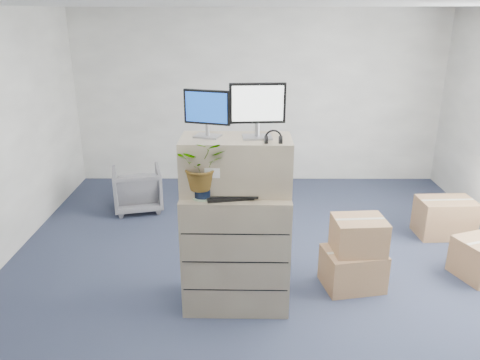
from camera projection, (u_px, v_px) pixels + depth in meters
name	position (u px, v px, depth m)	size (l,w,h in m)	color
ground	(269.00, 293.00, 4.83)	(7.00, 7.00, 0.00)	#232940
wall_back	(259.00, 98.00, 7.65)	(6.00, 0.02, 2.80)	#B5B3AC
filing_cabinet_lower	(236.00, 248.00, 4.51)	(1.00, 0.61, 1.17)	gray
filing_cabinet_upper	(236.00, 164.00, 4.28)	(1.00, 0.50, 0.50)	gray
monitor_left	(207.00, 111.00, 4.14)	(0.42, 0.22, 0.42)	#99999E
monitor_right	(257.00, 108.00, 4.09)	(0.50, 0.21, 0.49)	#99999E
headphones	(273.00, 138.00, 4.02)	(0.15, 0.15, 0.02)	black
keyboard	(233.00, 196.00, 4.18)	(0.49, 0.20, 0.03)	black
mouse	(273.00, 195.00, 4.19)	(0.10, 0.07, 0.04)	silver
water_bottle	(240.00, 176.00, 4.33)	(0.07, 0.07, 0.26)	gray
phone_dock	(235.00, 185.00, 4.35)	(0.07, 0.05, 0.14)	silver
external_drive	(275.00, 184.00, 4.41)	(0.24, 0.18, 0.07)	black
tissue_box	(277.00, 177.00, 4.33)	(0.28, 0.14, 0.10)	#438EE5
potted_plant	(202.00, 171.00, 4.09)	(0.41, 0.46, 0.44)	#8FAA89
office_chair	(137.00, 187.00, 6.76)	(0.67, 0.62, 0.69)	#56565A
cardboard_boxes	(421.00, 242.00, 5.28)	(2.18, 1.72, 0.77)	#9B6C4B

